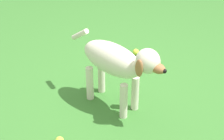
{
  "coord_description": "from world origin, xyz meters",
  "views": [
    {
      "loc": [
        2.5,
        0.37,
        1.91
      ],
      "look_at": [
        0.07,
        -0.23,
        0.34
      ],
      "focal_mm": 57.85,
      "sensor_mm": 36.0,
      "label": 1
    }
  ],
  "objects": [
    {
      "name": "dog",
      "position": [
        0.1,
        -0.18,
        0.44
      ],
      "size": [
        0.52,
        0.88,
        0.66
      ],
      "rotation": [
        0.0,
        0.0,
        1.08
      ],
      "color": "silver",
      "rests_on": "ground"
    },
    {
      "name": "ground",
      "position": [
        0.0,
        0.0,
        0.0
      ],
      "size": [
        14.0,
        14.0,
        0.0
      ],
      "primitive_type": "plane",
      "color": "#38722D"
    },
    {
      "name": "tennis_ball_2",
      "position": [
        -0.81,
        -0.18,
        0.03
      ],
      "size": [
        0.07,
        0.07,
        0.07
      ],
      "primitive_type": "sphere",
      "color": "#D6DA3E",
      "rests_on": "ground"
    }
  ]
}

